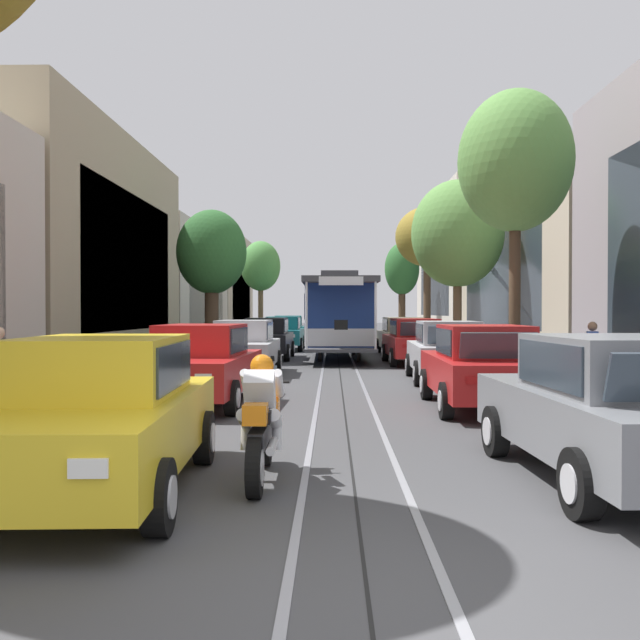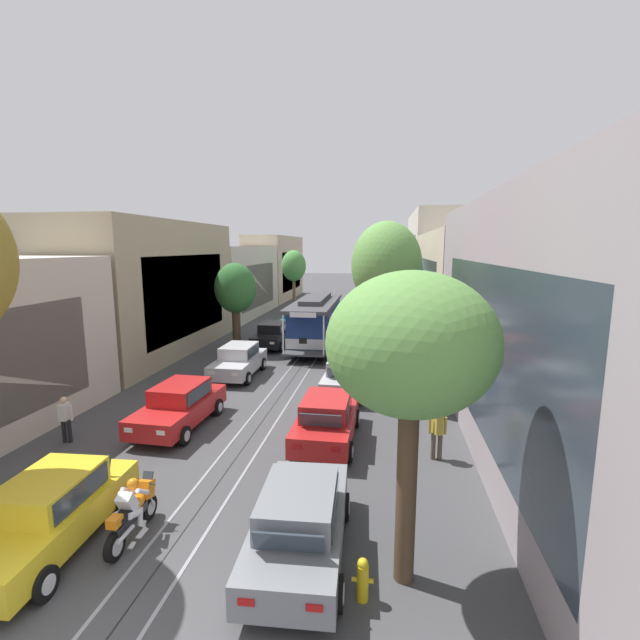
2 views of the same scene
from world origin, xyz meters
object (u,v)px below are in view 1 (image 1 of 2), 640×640
parked_car_teal_fifth_left (283,333)px  parked_car_red_fourth_right (414,341)px  street_tree_kerb_right_second (515,163)px  street_tree_kerb_right_fourth (427,238)px  parked_car_grey_near_right (613,408)px  parked_car_beige_fifth_right (402,336)px  parked_car_red_second_left (201,364)px  parked_car_yellow_near_left (99,414)px  motorcycle_with_rider (261,421)px  street_tree_kerb_left_mid (261,267)px  street_tree_kerb_left_second (212,255)px  pedestrian_on_right_pavement (592,351)px  parked_car_black_fourth_left (267,338)px  cable_car_trolley (338,316)px  street_tree_kerb_right_far (402,270)px  parked_car_silver_mid_left (244,347)px  parked_car_red_second_right (482,367)px  parked_car_silver_mid_right (447,351)px  street_tree_kerb_right_mid (458,234)px  parked_car_teal_sixth_left (288,329)px

parked_car_teal_fifth_left → parked_car_red_fourth_right: 10.03m
street_tree_kerb_right_second → street_tree_kerb_right_fourth: bearing=88.8°
parked_car_grey_near_right → parked_car_beige_fifth_right: bearing=90.1°
parked_car_red_second_left → street_tree_kerb_right_second: (7.25, 4.28, 4.84)m
parked_car_yellow_near_left → street_tree_kerb_right_second: bearing=56.9°
motorcycle_with_rider → street_tree_kerb_left_mid: bearing=95.9°
parked_car_teal_fifth_left → street_tree_kerb_left_second: size_ratio=0.80×
street_tree_kerb_right_second → motorcycle_with_rider: size_ratio=3.77×
parked_car_teal_fifth_left → street_tree_kerb_left_mid: 10.44m
parked_car_teal_fifth_left → pedestrian_on_right_pavement: (8.44, -16.22, 0.10)m
parked_car_red_second_left → parked_car_black_fourth_left: (0.05, 13.02, 0.00)m
parked_car_red_fourth_right → motorcycle_with_rider: (-3.62, -16.47, -0.15)m
cable_car_trolley → street_tree_kerb_left_second: bearing=-153.6°
street_tree_kerb_right_far → cable_car_trolley: (-4.71, -21.80, -3.05)m
street_tree_kerb_right_fourth → street_tree_kerb_right_far: bearing=90.8°
parked_car_beige_fifth_right → motorcycle_with_rider: parked_car_beige_fifth_right is taller
parked_car_red_second_left → pedestrian_on_right_pavement: size_ratio=2.76×
parked_car_black_fourth_left → parked_car_grey_near_right: bearing=-73.8°
parked_car_red_second_left → parked_car_teal_fifth_left: same height
parked_car_teal_fifth_left → parked_car_grey_near_right: same height
parked_car_teal_fifth_left → parked_car_beige_fifth_right: (5.28, -3.42, 0.00)m
parked_car_silver_mid_left → motorcycle_with_rider: size_ratio=2.20×
parked_car_red_second_right → parked_car_silver_mid_right: bearing=87.8°
street_tree_kerb_left_second → street_tree_kerb_right_far: bearing=68.9°
street_tree_kerb_right_fourth → pedestrian_on_right_pavement: size_ratio=4.66×
parked_car_red_second_left → motorcycle_with_rider: bearing=-73.2°
parked_car_black_fourth_left → pedestrian_on_right_pavement: pedestrian_on_right_pavement is taller
parked_car_beige_fifth_right → street_tree_kerb_right_fourth: size_ratio=0.59×
street_tree_kerb_left_mid → parked_car_red_second_left: bearing=-86.4°
parked_car_silver_mid_right → street_tree_kerb_left_second: size_ratio=0.80×
parked_car_grey_near_right → pedestrian_on_right_pavement: pedestrian_on_right_pavement is taller
parked_car_silver_mid_right → street_tree_kerb_left_mid: 25.30m
parked_car_red_second_right → cable_car_trolley: size_ratio=0.48×
street_tree_kerb_right_mid → parked_car_yellow_near_left: bearing=-109.4°
parked_car_beige_fifth_right → street_tree_kerb_left_mid: bearing=119.5°
cable_car_trolley → parked_car_grey_near_right: bearing=-81.9°
parked_car_black_fourth_left → motorcycle_with_rider: 19.11m
parked_car_teal_sixth_left → parked_car_red_fourth_right: bearing=-70.8°
parked_car_beige_fifth_right → parked_car_grey_near_right: bearing=-89.9°
parked_car_red_second_right → motorcycle_with_rider: parked_car_red_second_right is taller
parked_car_red_fourth_right → street_tree_kerb_right_far: 25.31m
parked_car_red_second_left → parked_car_teal_sixth_left: (0.08, 25.84, 0.00)m
street_tree_kerb_left_mid → street_tree_kerb_right_second: bearing=-69.6°
parked_car_red_second_left → parked_car_black_fourth_left: same height
parked_car_silver_mid_right → parked_car_red_fourth_right: same height
parked_car_beige_fifth_right → street_tree_kerb_right_mid: bearing=-23.3°
motorcycle_with_rider → parked_car_silver_mid_right: bearing=70.4°
parked_car_teal_fifth_left → parked_car_black_fourth_left: bearing=-92.0°
parked_car_yellow_near_left → street_tree_kerb_right_second: size_ratio=0.59×
parked_car_silver_mid_left → parked_car_grey_near_right: bearing=-65.8°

